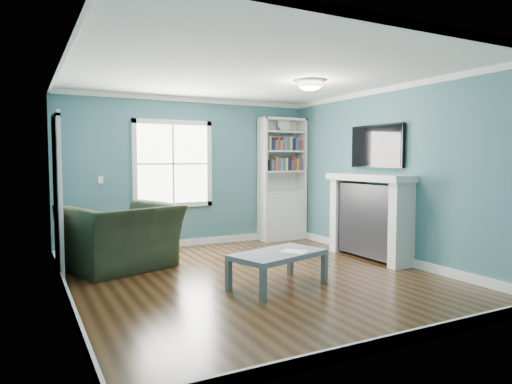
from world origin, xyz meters
name	(u,v)px	position (x,y,z in m)	size (l,w,h in m)	color
floor	(255,278)	(0.00, 0.00, 0.00)	(5.00, 5.00, 0.00)	black
room_walls	(255,155)	(0.00, 0.00, 1.58)	(5.00, 5.00, 5.00)	#3C6D74
trim	(255,182)	(0.00, 0.00, 1.24)	(4.50, 5.00, 2.60)	white
window	(173,164)	(-0.30, 2.49, 1.45)	(1.40, 0.06, 1.50)	white
bookshelf	(282,191)	(1.77, 2.30, 0.92)	(0.90, 0.35, 2.31)	silver
fireplace	(370,218)	(2.08, 0.20, 0.64)	(0.44, 1.58, 1.30)	black
tv	(377,146)	(2.20, 0.20, 1.72)	(0.06, 1.10, 0.65)	black
door	(57,194)	(-2.22, 1.40, 1.07)	(0.12, 0.98, 2.17)	silver
ceiling_fixture	(310,84)	(0.90, 0.10, 2.55)	(0.38, 0.38, 0.15)	white
light_switch	(101,180)	(-1.50, 2.48, 1.20)	(0.08, 0.01, 0.12)	white
recliner	(121,226)	(-1.42, 1.28, 0.60)	(1.38, 0.90, 1.21)	black
coffee_table	(278,256)	(0.06, -0.49, 0.36)	(1.28, 0.93, 0.42)	#525C62
paper_sheet	(295,251)	(0.25, -0.55, 0.42)	(0.23, 0.29, 0.00)	white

